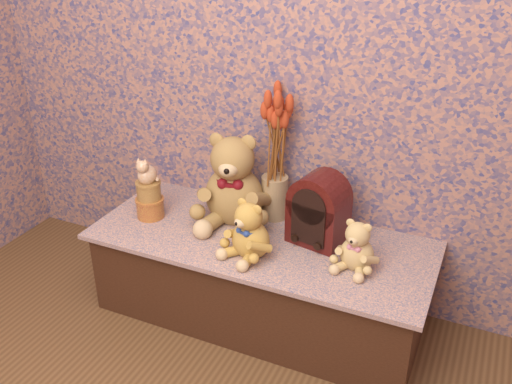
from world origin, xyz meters
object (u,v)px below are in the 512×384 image
cat_figurine (147,169)px  ceramic_vase (275,197)px  teddy_small (358,242)px  teddy_medium (251,226)px  teddy_large (234,174)px  cathedral_radio (319,208)px  biscuit_tin_lower (150,208)px

cat_figurine → ceramic_vase: bearing=21.0°
teddy_small → cat_figurine: (-0.95, 0.01, 0.13)m
teddy_medium → ceramic_vase: teddy_medium is taller
teddy_medium → cat_figurine: cat_figurine is taller
teddy_large → teddy_medium: teddy_large is taller
cathedral_radio → ceramic_vase: cathedral_radio is taller
biscuit_tin_lower → cat_figurine: bearing=0.0°
teddy_medium → teddy_small: size_ratio=1.18×
ceramic_vase → cat_figurine: (-0.51, -0.23, 0.14)m
cathedral_radio → ceramic_vase: bearing=164.8°
teddy_small → ceramic_vase: 0.50m
cathedral_radio → cat_figurine: size_ratio=2.38×
teddy_small → teddy_large: bearing=174.8°
cathedral_radio → teddy_small: bearing=-19.8°
biscuit_tin_lower → teddy_medium: bearing=-9.9°
teddy_large → cathedral_radio: 0.41m
teddy_small → biscuit_tin_lower: teddy_small is taller
teddy_small → cathedral_radio: size_ratio=0.71×
teddy_small → ceramic_vase: bearing=160.4°
biscuit_tin_lower → teddy_large: bearing=22.0°
ceramic_vase → biscuit_tin_lower: ceramic_vase is taller
teddy_large → cat_figurine: 0.38m
biscuit_tin_lower → cathedral_radio: bearing=8.5°
teddy_small → teddy_medium: bearing=-159.2°
biscuit_tin_lower → cat_figurine: size_ratio=0.94×
teddy_large → cat_figurine: size_ratio=3.38×
ceramic_vase → cat_figurine: bearing=-155.4°
teddy_medium → biscuit_tin_lower: (-0.54, 0.09, -0.08)m
teddy_medium → teddy_small: (0.41, 0.09, -0.02)m
teddy_medium → ceramic_vase: (-0.03, 0.33, -0.03)m
teddy_small → cat_figurine: size_ratio=1.69×
ceramic_vase → teddy_small: bearing=-28.2°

